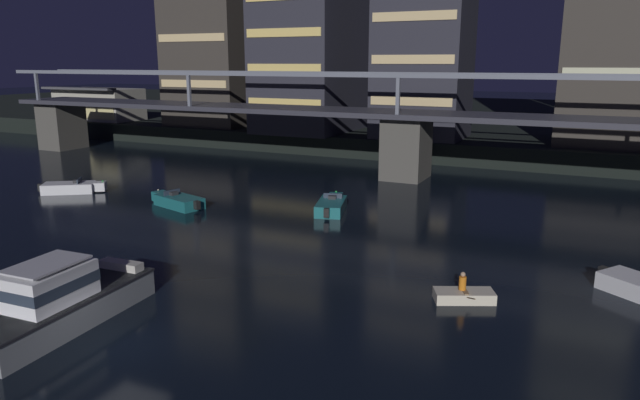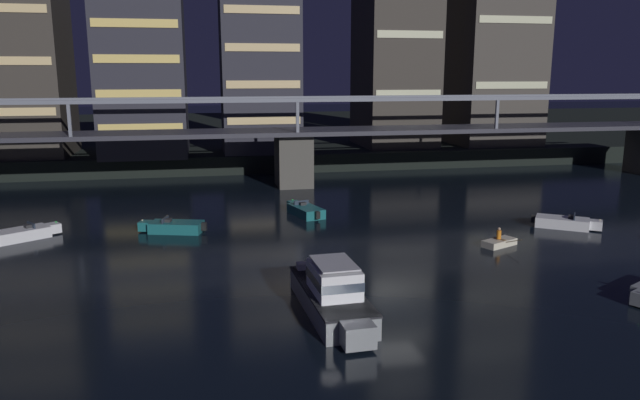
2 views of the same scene
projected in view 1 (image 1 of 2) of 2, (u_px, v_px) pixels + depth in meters
The scene contains 12 objects.
ground_plane at pixel (122, 346), 21.57m from camera, with size 400.00×400.00×0.00m, color black.
far_riverbank at pixel (494, 120), 94.41m from camera, with size 240.00×80.00×2.20m, color black.
river_bridge at pixel (407, 129), 51.47m from camera, with size 92.43×6.40×9.38m.
tower_west_low at pixel (216, 16), 73.89m from camera, with size 10.64×10.68×27.98m.
tower_west_tall at pixel (312, 50), 68.30m from camera, with size 9.84×13.96×19.21m.
tower_central at pixel (424, 38), 61.37m from camera, with size 9.37×8.51×21.47m.
waterfront_pavilion at pixel (99, 104), 82.56m from camera, with size 12.40×7.40×4.70m.
cabin_cruiser_near_left at pixel (57, 303), 22.84m from camera, with size 3.09×9.23×2.79m.
speedboat_near_right at pixel (72, 188), 46.70m from camera, with size 4.77×3.85×1.16m.
speedboat_mid_left at pixel (332, 205), 40.88m from camera, with size 2.83×5.17×1.16m.
speedboat_mid_center at pixel (177, 201), 42.21m from camera, with size 5.17×2.82×1.16m.
dinghy_with_paddler at pixel (464, 295), 25.54m from camera, with size 2.82×2.70×1.36m.
Camera 1 is at (15.17, -14.60, 10.33)m, focal length 32.46 mm.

